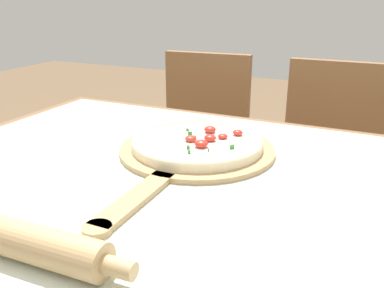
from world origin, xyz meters
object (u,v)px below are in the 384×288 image
(pizza, at_px, (197,142))
(chair_right, at_px, (327,163))
(rolling_pin, at_px, (11,237))
(pizza_peel, at_px, (193,153))
(chair_left, at_px, (200,143))

(pizza, bearing_deg, chair_right, 70.18)
(pizza, xyz_separation_m, chair_right, (0.25, 0.68, -0.27))
(rolling_pin, xyz_separation_m, chair_right, (0.32, 1.17, -0.28))
(pizza, xyz_separation_m, rolling_pin, (-0.08, -0.49, 0.00))
(pizza, height_order, rolling_pin, rolling_pin)
(pizza_peel, relative_size, pizza, 1.92)
(pizza_peel, xyz_separation_m, chair_right, (0.25, 0.71, -0.26))
(rolling_pin, bearing_deg, pizza_peel, 80.41)
(pizza, relative_size, chair_left, 0.35)
(rolling_pin, bearing_deg, pizza, 80.84)
(chair_left, bearing_deg, chair_right, -3.28)
(pizza, relative_size, rolling_pin, 0.76)
(pizza_peel, height_order, rolling_pin, rolling_pin)
(rolling_pin, height_order, chair_left, chair_left)
(pizza_peel, relative_size, chair_right, 0.67)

